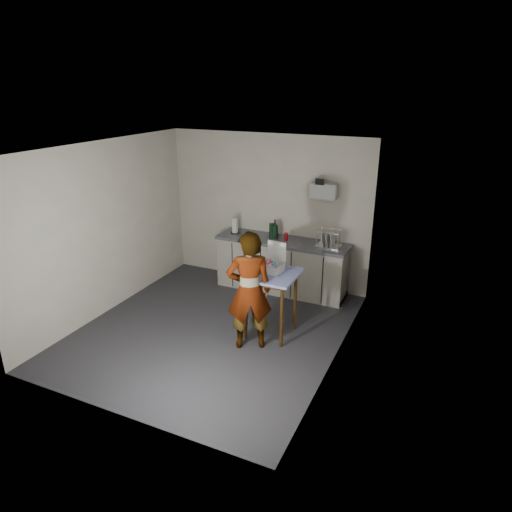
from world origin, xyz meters
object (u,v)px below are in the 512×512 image
at_px(kitchen_counter, 282,267).
at_px(soap_bottle, 275,229).
at_px(dish_rack, 328,243).
at_px(paper_towel, 235,226).
at_px(standing_man, 249,291).
at_px(soda_can, 286,237).
at_px(bakery_box, 272,265).
at_px(dark_bottle, 271,231).
at_px(side_table, 271,281).

xyz_separation_m(kitchen_counter, soap_bottle, (-0.15, 0.01, 0.65)).
bearing_deg(kitchen_counter, dish_rack, 0.75).
relative_size(paper_towel, dish_rack, 0.72).
xyz_separation_m(standing_man, soda_can, (-0.20, 1.86, 0.16)).
distance_m(dish_rack, bakery_box, 1.42).
bearing_deg(standing_man, paper_towel, -87.71).
height_order(soda_can, dark_bottle, dark_bottle).
bearing_deg(paper_towel, side_table, -48.15).
bearing_deg(side_table, soap_bottle, 110.51).
bearing_deg(standing_man, soap_bottle, -107.16).
bearing_deg(soap_bottle, dish_rack, 0.08).
height_order(dark_bottle, bakery_box, bakery_box).
xyz_separation_m(side_table, bakery_box, (-0.02, 0.09, 0.21)).
height_order(standing_man, dish_rack, standing_man).
distance_m(kitchen_counter, side_table, 1.54).
relative_size(soda_can, bakery_box, 0.33).
xyz_separation_m(side_table, standing_man, (-0.14, -0.41, 0.00)).
relative_size(standing_man, soap_bottle, 5.00).
distance_m(soap_bottle, dark_bottle, 0.06).
relative_size(soda_can, paper_towel, 0.46).
relative_size(side_table, bakery_box, 2.40).
distance_m(soap_bottle, dish_rack, 0.93).
height_order(side_table, dark_bottle, dark_bottle).
distance_m(side_table, dark_bottle, 1.55).
relative_size(dish_rack, bakery_box, 0.98).
distance_m(kitchen_counter, dark_bottle, 0.65).
bearing_deg(dark_bottle, side_table, -67.30).
bearing_deg(paper_towel, soap_bottle, 0.82).
bearing_deg(paper_towel, kitchen_counter, 0.10).
bearing_deg(dark_bottle, dish_rack, 2.09).
bearing_deg(dark_bottle, standing_man, -76.06).
bearing_deg(soap_bottle, side_table, -69.33).
bearing_deg(bakery_box, dark_bottle, 118.19).
bearing_deg(kitchen_counter, side_table, -74.45).
xyz_separation_m(kitchen_counter, dish_rack, (0.78, 0.01, 0.54)).
bearing_deg(bakery_box, side_table, -72.09).
relative_size(kitchen_counter, dark_bottle, 8.28).
xyz_separation_m(kitchen_counter, dark_bottle, (-0.19, -0.03, 0.62)).
bearing_deg(soda_can, soap_bottle, 179.82).
xyz_separation_m(soap_bottle, paper_towel, (-0.74, -0.01, -0.03)).
bearing_deg(bakery_box, soap_bottle, 116.03).
bearing_deg(standing_man, side_table, -137.85).
relative_size(side_table, soda_can, 7.31).
bearing_deg(dark_bottle, bakery_box, -66.71).
height_order(kitchen_counter, standing_man, standing_man).
height_order(soda_can, dish_rack, dish_rack).
distance_m(standing_man, soda_can, 1.88).
bearing_deg(side_table, bakery_box, 102.85).
relative_size(standing_man, dish_rack, 4.29).
bearing_deg(soap_bottle, paper_towel, -179.18).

